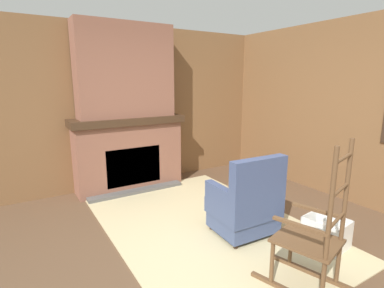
{
  "coord_description": "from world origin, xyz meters",
  "views": [
    {
      "loc": [
        2.24,
        -1.58,
        1.76
      ],
      "look_at": [
        -1.18,
        0.5,
        0.9
      ],
      "focal_mm": 28.0,
      "sensor_mm": 36.0,
      "label": 1
    }
  ],
  "objects_px": {
    "firewood_stack": "(245,182)",
    "storage_case": "(139,112)",
    "armchair": "(246,206)",
    "laundry_basket": "(326,232)",
    "oil_lamp_vase": "(103,112)",
    "rocking_chair": "(313,242)"
  },
  "relations": [
    {
      "from": "firewood_stack",
      "to": "storage_case",
      "type": "xyz_separation_m",
      "value": [
        -1.05,
        -1.4,
        1.14
      ]
    },
    {
      "from": "storage_case",
      "to": "armchair",
      "type": "bearing_deg",
      "value": 9.53
    },
    {
      "from": "laundry_basket",
      "to": "oil_lamp_vase",
      "type": "relative_size",
      "value": 1.66
    },
    {
      "from": "firewood_stack",
      "to": "laundry_basket",
      "type": "distance_m",
      "value": 1.86
    },
    {
      "from": "firewood_stack",
      "to": "rocking_chair",
      "type": "bearing_deg",
      "value": -28.25
    },
    {
      "from": "rocking_chair",
      "to": "oil_lamp_vase",
      "type": "bearing_deg",
      "value": -2.26
    },
    {
      "from": "armchair",
      "to": "laundry_basket",
      "type": "distance_m",
      "value": 0.88
    },
    {
      "from": "armchair",
      "to": "oil_lamp_vase",
      "type": "relative_size",
      "value": 3.5
    },
    {
      "from": "firewood_stack",
      "to": "storage_case",
      "type": "height_order",
      "value": "storage_case"
    },
    {
      "from": "rocking_chair",
      "to": "armchair",
      "type": "bearing_deg",
      "value": -24.57
    },
    {
      "from": "laundry_basket",
      "to": "oil_lamp_vase",
      "type": "height_order",
      "value": "oil_lamp_vase"
    },
    {
      "from": "armchair",
      "to": "storage_case",
      "type": "distance_m",
      "value": 2.43
    },
    {
      "from": "laundry_basket",
      "to": "armchair",
      "type": "bearing_deg",
      "value": -137.45
    },
    {
      "from": "storage_case",
      "to": "firewood_stack",
      "type": "bearing_deg",
      "value": 53.05
    },
    {
      "from": "firewood_stack",
      "to": "laundry_basket",
      "type": "bearing_deg",
      "value": -13.72
    },
    {
      "from": "storage_case",
      "to": "laundry_basket",
      "type": "bearing_deg",
      "value": 18.45
    },
    {
      "from": "armchair",
      "to": "laundry_basket",
      "type": "bearing_deg",
      "value": -134.9
    },
    {
      "from": "laundry_basket",
      "to": "storage_case",
      "type": "distance_m",
      "value": 3.21
    },
    {
      "from": "rocking_chair",
      "to": "oil_lamp_vase",
      "type": "height_order",
      "value": "oil_lamp_vase"
    },
    {
      "from": "storage_case",
      "to": "rocking_chair",
      "type": "bearing_deg",
      "value": 4.2
    },
    {
      "from": "firewood_stack",
      "to": "oil_lamp_vase",
      "type": "bearing_deg",
      "value": -117.95
    },
    {
      "from": "armchair",
      "to": "rocking_chair",
      "type": "relative_size",
      "value": 0.73
    }
  ]
}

